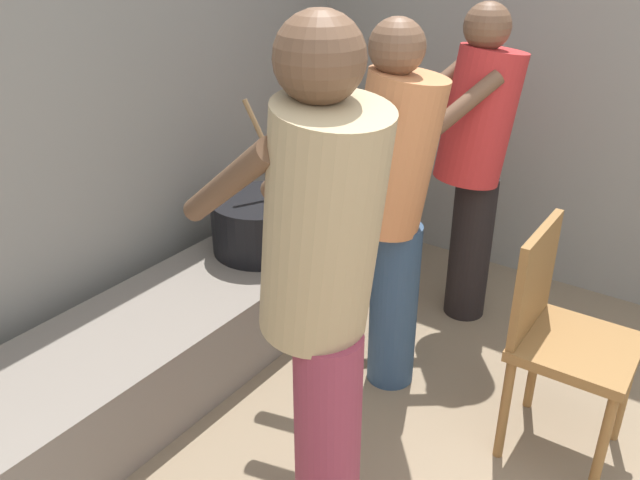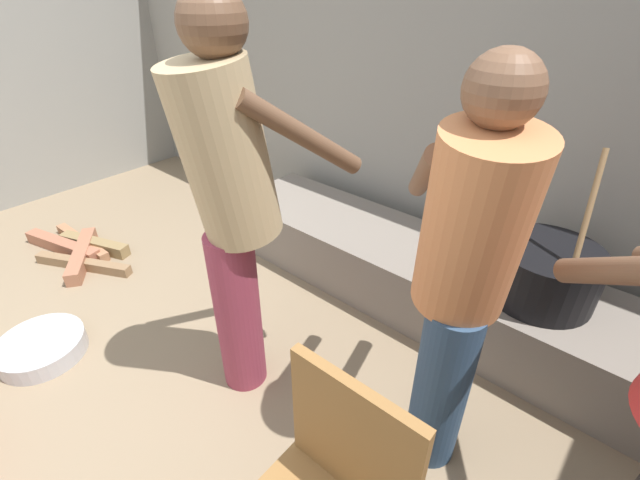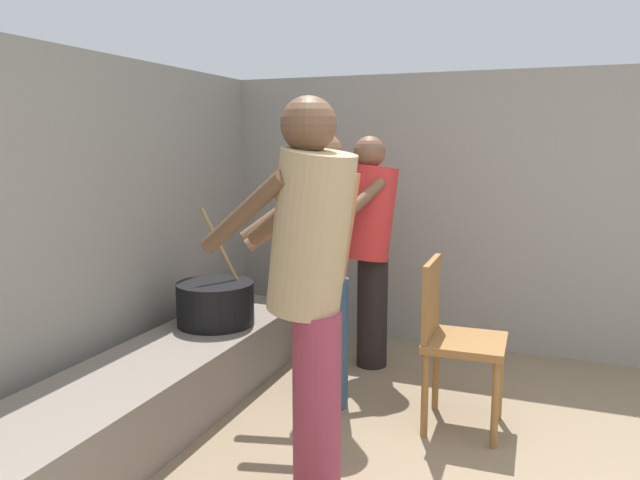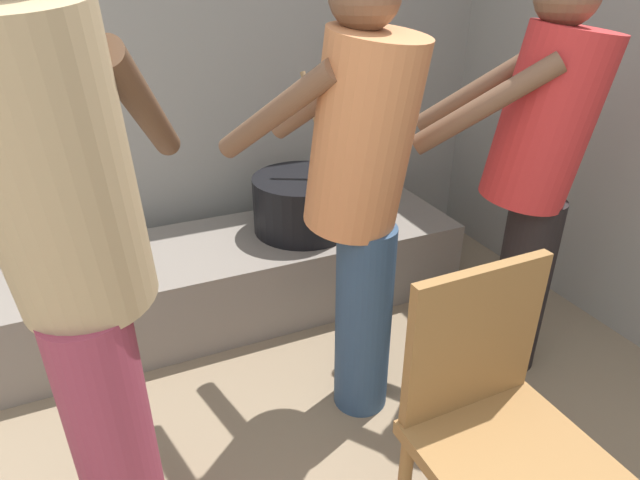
{
  "view_description": "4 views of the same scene",
  "coord_description": "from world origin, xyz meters",
  "px_view_note": "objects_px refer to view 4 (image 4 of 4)",
  "views": [
    {
      "loc": [
        -0.89,
        0.2,
        1.84
      ],
      "look_at": [
        0.88,
        1.44,
        0.76
      ],
      "focal_mm": 37.06,
      "sensor_mm": 36.0,
      "label": 1
    },
    {
      "loc": [
        1.56,
        0.2,
        1.67
      ],
      "look_at": [
        0.61,
        1.3,
        0.76
      ],
      "focal_mm": 24.07,
      "sensor_mm": 36.0,
      "label": 2
    },
    {
      "loc": [
        -1.81,
        0.2,
        1.47
      ],
      "look_at": [
        0.82,
        1.21,
        1.01
      ],
      "focal_mm": 33.7,
      "sensor_mm": 36.0,
      "label": 3
    },
    {
      "loc": [
        0.45,
        -0.05,
        1.48
      ],
      "look_at": [
        1.03,
        1.27,
        0.73
      ],
      "focal_mm": 29.7,
      "sensor_mm": 36.0,
      "label": 4
    }
  ],
  "objects_px": {
    "cook_in_orange_shirt": "(360,187)",
    "cook_in_red_shirt": "(537,166)",
    "chair_brown_wood": "(496,430)",
    "cooking_pot_main": "(303,203)",
    "cook_in_tan_shirt": "(73,247)"
  },
  "relations": [
    {
      "from": "cook_in_tan_shirt",
      "to": "cook_in_orange_shirt",
      "type": "bearing_deg",
      "value": 16.66
    },
    {
      "from": "cook_in_tan_shirt",
      "to": "chair_brown_wood",
      "type": "distance_m",
      "value": 1.06
    },
    {
      "from": "cooking_pot_main",
      "to": "chair_brown_wood",
      "type": "height_order",
      "value": "cooking_pot_main"
    },
    {
      "from": "cook_in_orange_shirt",
      "to": "chair_brown_wood",
      "type": "xyz_separation_m",
      "value": [
        0.01,
        -0.7,
        -0.37
      ]
    },
    {
      "from": "cook_in_orange_shirt",
      "to": "chair_brown_wood",
      "type": "height_order",
      "value": "cook_in_orange_shirt"
    },
    {
      "from": "cooking_pot_main",
      "to": "cook_in_orange_shirt",
      "type": "relative_size",
      "value": 0.47
    },
    {
      "from": "cook_in_red_shirt",
      "to": "cooking_pot_main",
      "type": "bearing_deg",
      "value": 124.8
    },
    {
      "from": "cooking_pot_main",
      "to": "cook_in_red_shirt",
      "type": "bearing_deg",
      "value": -55.2
    },
    {
      "from": "chair_brown_wood",
      "to": "cooking_pot_main",
      "type": "bearing_deg",
      "value": 86.22
    },
    {
      "from": "cooking_pot_main",
      "to": "cook_in_red_shirt",
      "type": "distance_m",
      "value": 1.05
    },
    {
      "from": "cook_in_orange_shirt",
      "to": "cook_in_red_shirt",
      "type": "height_order",
      "value": "cook_in_orange_shirt"
    },
    {
      "from": "cook_in_orange_shirt",
      "to": "cook_in_red_shirt",
      "type": "bearing_deg",
      "value": -4.56
    },
    {
      "from": "cook_in_orange_shirt",
      "to": "cook_in_red_shirt",
      "type": "xyz_separation_m",
      "value": [
        0.67,
        -0.05,
        -0.01
      ]
    },
    {
      "from": "cook_in_red_shirt",
      "to": "chair_brown_wood",
      "type": "xyz_separation_m",
      "value": [
        -0.66,
        -0.65,
        -0.37
      ]
    },
    {
      "from": "cooking_pot_main",
      "to": "chair_brown_wood",
      "type": "distance_m",
      "value": 1.46
    }
  ]
}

